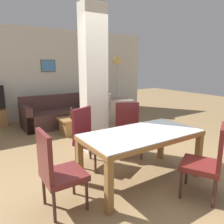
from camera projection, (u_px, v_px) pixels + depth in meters
ground_plane at (140, 179)px, 3.21m from camera, size 18.00×18.00×0.00m
back_wall at (45, 74)px, 6.60m from camera, size 7.20×0.09×2.70m
divider_pillar at (94, 81)px, 4.06m from camera, size 0.45×0.32×2.70m
dining_table at (142, 142)px, 3.08m from camera, size 1.67×0.86×0.72m
dining_chair_head_left at (57, 169)px, 2.44m from camera, size 0.46×0.46×0.96m
dining_chair_far_left at (88, 135)px, 3.58m from camera, size 0.61×0.61×0.96m
dining_chair_near_right at (209, 159)px, 2.68m from camera, size 0.62×0.62×0.96m
dining_chair_far_right at (128, 128)px, 4.01m from camera, size 0.61×0.61×0.96m
sofa at (59, 115)px, 6.04m from camera, size 1.93×0.94×0.80m
armchair at (115, 110)px, 6.67m from camera, size 1.13×1.14×0.84m
coffee_table at (74, 125)px, 5.29m from camera, size 0.67×0.52×0.38m
bottle at (71, 115)px, 5.14m from camera, size 0.07×0.07×0.27m
floor_lamp at (117, 67)px, 7.13m from camera, size 0.29×0.29×1.87m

